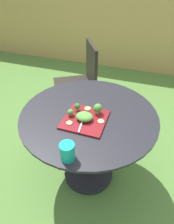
# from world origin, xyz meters

# --- Properties ---
(ground_plane) EXTENTS (12.00, 12.00, 0.00)m
(ground_plane) POSITION_xyz_m (0.00, 0.00, 0.00)
(ground_plane) COLOR #4C7533
(bamboo_fence) EXTENTS (8.00, 0.08, 1.50)m
(bamboo_fence) POSITION_xyz_m (0.00, 2.38, 0.75)
(bamboo_fence) COLOR #A8894C
(bamboo_fence) RESTS_ON ground_plane
(patio_table) EXTENTS (0.97, 0.97, 0.71)m
(patio_table) POSITION_xyz_m (0.00, 0.00, 0.48)
(patio_table) COLOR black
(patio_table) RESTS_ON ground_plane
(patio_chair) EXTENTS (0.60, 0.60, 0.90)m
(patio_chair) POSITION_xyz_m (-0.35, 0.80, 0.53)
(patio_chair) COLOR black
(patio_chair) RESTS_ON ground_plane
(salad_plate) EXTENTS (0.28, 0.28, 0.01)m
(salad_plate) POSITION_xyz_m (0.00, -0.08, 0.72)
(salad_plate) COLOR maroon
(salad_plate) RESTS_ON patio_table
(drinking_glass) EXTENTS (0.08, 0.08, 0.11)m
(drinking_glass) POSITION_xyz_m (0.02, -0.41, 0.76)
(drinking_glass) COLOR #149989
(drinking_glass) RESTS_ON patio_table
(fork) EXTENTS (0.04, 0.15, 0.00)m
(fork) POSITION_xyz_m (-0.01, -0.13, 0.72)
(fork) COLOR silver
(fork) RESTS_ON salad_plate
(lettuce_mound) EXTENTS (0.11, 0.09, 0.05)m
(lettuce_mound) POSITION_xyz_m (0.00, -0.09, 0.75)
(lettuce_mound) COLOR #519338
(lettuce_mound) RESTS_ON salad_plate
(broccoli_floret_0) EXTENTS (0.04, 0.04, 0.06)m
(broccoli_floret_0) POSITION_xyz_m (-0.08, -0.01, 0.76)
(broccoli_floret_0) COLOR #99B770
(broccoli_floret_0) RESTS_ON salad_plate
(broccoli_floret_1) EXTENTS (0.06, 0.06, 0.08)m
(broccoli_floret_1) POSITION_xyz_m (0.06, -0.00, 0.77)
(broccoli_floret_1) COLOR #99B770
(broccoli_floret_1) RESTS_ON salad_plate
(broccoli_floret_2) EXTENTS (0.04, 0.04, 0.05)m
(broccoli_floret_2) POSITION_xyz_m (-0.10, -0.08, 0.75)
(broccoli_floret_2) COLOR #99B770
(broccoli_floret_2) RESTS_ON salad_plate
(cucumber_slice_0) EXTENTS (0.04, 0.04, 0.01)m
(cucumber_slice_0) POSITION_xyz_m (0.11, -0.08, 0.72)
(cucumber_slice_0) COLOR #8EB766
(cucumber_slice_0) RESTS_ON salad_plate
(cucumber_slice_1) EXTENTS (0.05, 0.05, 0.01)m
(cucumber_slice_1) POSITION_xyz_m (-0.02, 0.02, 0.73)
(cucumber_slice_1) COLOR #8EB766
(cucumber_slice_1) RESTS_ON salad_plate
(cucumber_slice_2) EXTENTS (0.04, 0.04, 0.01)m
(cucumber_slice_2) POSITION_xyz_m (-0.08, -0.16, 0.73)
(cucumber_slice_2) COLOR #8EB766
(cucumber_slice_2) RESTS_ON salad_plate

